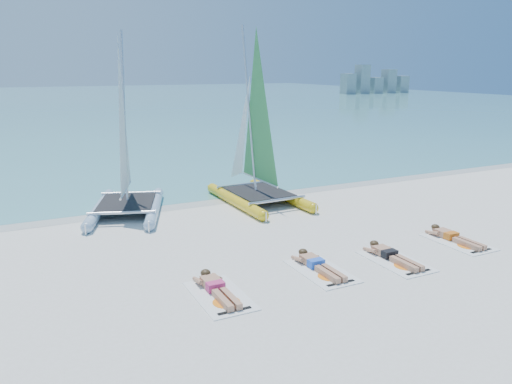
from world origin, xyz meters
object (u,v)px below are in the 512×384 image
(towel_a, at_px, (220,296))
(towel_c, at_px, (396,261))
(sunbather_a, at_px, (216,287))
(catamaran_blue, at_px, (124,158))
(sunbather_c, at_px, (391,254))
(sunbather_b, at_px, (317,264))
(sunbather_d, at_px, (452,236))
(towel_d, at_px, (458,242))
(towel_b, at_px, (321,271))
(catamaran_yellow, at_px, (253,145))

(towel_a, relative_size, towel_c, 1.00)
(towel_a, height_order, sunbather_a, sunbather_a)
(catamaran_blue, relative_size, sunbather_c, 3.42)
(catamaran_blue, relative_size, sunbather_b, 3.42)
(towel_a, bearing_deg, catamaran_blue, 93.04)
(sunbather_d, bearing_deg, towel_d, -90.00)
(towel_a, relative_size, towel_b, 1.00)
(towel_c, bearing_deg, towel_a, 178.14)
(towel_a, height_order, towel_d, same)
(catamaran_yellow, height_order, sunbather_b, catamaran_yellow)
(towel_a, height_order, sunbather_c, sunbather_c)
(sunbather_b, height_order, towel_d, sunbather_b)
(catamaran_yellow, bearing_deg, sunbather_d, -66.10)
(sunbather_b, height_order, sunbather_d, same)
(towel_b, xyz_separation_m, sunbather_d, (4.36, 0.22, 0.11))
(towel_a, height_order, sunbather_b, sunbather_b)
(sunbather_b, height_order, towel_c, sunbather_b)
(sunbather_b, distance_m, towel_c, 2.00)
(catamaran_blue, height_order, sunbather_c, catamaran_blue)
(catamaran_blue, xyz_separation_m, towel_d, (7.30, -6.79, -1.75))
(sunbather_c, relative_size, towel_d, 0.93)
(sunbather_c, bearing_deg, towel_c, -90.00)
(towel_a, distance_m, towel_b, 2.58)
(sunbather_a, height_order, towel_c, sunbather_a)
(towel_d, bearing_deg, sunbather_b, 177.83)
(towel_a, distance_m, sunbather_d, 6.94)
(sunbather_b, xyz_separation_m, towel_d, (4.36, -0.16, -0.11))
(sunbather_a, xyz_separation_m, sunbather_d, (6.93, 0.17, 0.00))
(catamaran_blue, xyz_separation_m, catamaran_yellow, (4.34, -0.32, 0.18))
(towel_a, xyz_separation_m, sunbather_c, (4.51, 0.05, 0.11))
(towel_b, bearing_deg, sunbather_d, 2.88)
(catamaran_yellow, xyz_separation_m, sunbather_a, (-3.97, -6.45, -1.82))
(sunbather_a, relative_size, towel_d, 0.93)
(towel_c, height_order, towel_d, same)
(catamaran_yellow, relative_size, towel_d, 3.33)
(catamaran_yellow, height_order, sunbather_c, catamaran_yellow)
(sunbather_b, bearing_deg, towel_d, -2.17)
(catamaran_blue, height_order, towel_b, catamaran_blue)
(catamaran_yellow, distance_m, towel_d, 7.37)
(catamaran_yellow, distance_m, towel_a, 7.98)
(catamaran_blue, distance_m, sunbather_a, 6.98)
(sunbather_a, bearing_deg, catamaran_yellow, 58.40)
(catamaran_blue, xyz_separation_m, sunbather_d, (7.30, -6.60, -1.64))
(sunbather_c, xyz_separation_m, sunbather_d, (2.42, 0.32, 0.00))
(towel_a, distance_m, sunbather_c, 4.51)
(towel_b, distance_m, towel_c, 1.96)
(sunbather_a, distance_m, sunbather_c, 4.51)
(towel_b, height_order, sunbather_b, sunbather_b)
(towel_a, bearing_deg, sunbather_d, 3.02)
(sunbather_c, bearing_deg, catamaran_blue, 125.19)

